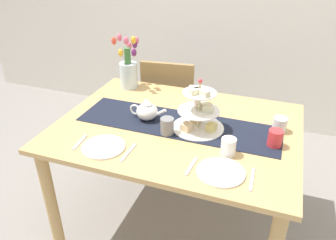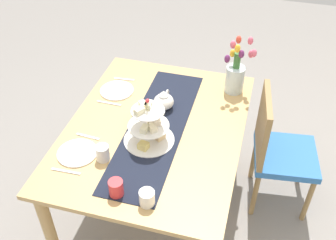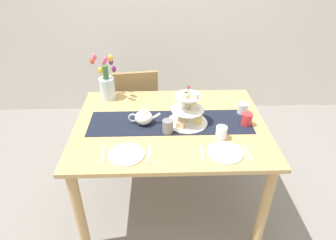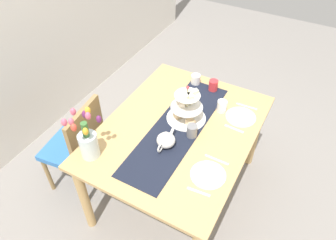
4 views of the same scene
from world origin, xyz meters
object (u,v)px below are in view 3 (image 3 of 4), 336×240
at_px(teapot, 144,117).
at_px(mug_orange, 247,119).
at_px(knife_left, 149,154).
at_px(mug_grey, 168,126).
at_px(cream_jug, 243,108).
at_px(fork_left, 104,155).
at_px(dinner_plate_left, 127,155).
at_px(fork_right, 202,153).
at_px(dinner_plate_right, 225,153).
at_px(chair_left, 136,106).
at_px(tulip_vase, 107,83).
at_px(knife_right, 248,152).
at_px(dining_table, 170,135).
at_px(mug_white_text, 221,133).
at_px(tiered_cake_stand, 188,112).

bearing_deg(teapot, mug_orange, -3.04).
distance_m(knife_left, mug_grey, 0.28).
bearing_deg(cream_jug, knife_left, -145.43).
bearing_deg(mug_orange, cream_jug, 85.15).
xyz_separation_m(fork_left, mug_orange, (0.99, 0.32, 0.04)).
height_order(dinner_plate_left, fork_right, dinner_plate_left).
bearing_deg(knife_left, dinner_plate_right, 0.00).
distance_m(chair_left, mug_grey, 0.98).
bearing_deg(fork_left, mug_orange, 18.08).
bearing_deg(dinner_plate_right, knife_left, 180.00).
bearing_deg(dinner_plate_left, tulip_vase, 105.90).
height_order(teapot, fork_left, teapot).
distance_m(fork_right, knife_right, 0.29).
xyz_separation_m(dining_table, knife_left, (-0.15, -0.36, 0.11)).
height_order(tulip_vase, dinner_plate_left, tulip_vase).
bearing_deg(mug_grey, cream_jug, 22.70).
bearing_deg(chair_left, mug_grey, -71.54).
bearing_deg(dining_table, mug_grey, -100.71).
bearing_deg(mug_white_text, mug_orange, 37.03).
height_order(chair_left, fork_left, chair_left).
xyz_separation_m(mug_grey, mug_orange, (0.58, 0.08, -0.00)).
distance_m(mug_grey, mug_white_text, 0.37).
bearing_deg(dining_table, knife_right, -36.97).
relative_size(tiered_cake_stand, mug_grey, 3.20).
bearing_deg(mug_orange, dining_table, 175.90).
xyz_separation_m(dinner_plate_left, knife_left, (0.14, 0.00, -0.00)).
distance_m(knife_left, knife_right, 0.63).
xyz_separation_m(cream_jug, dinner_plate_left, (-0.86, -0.49, -0.04)).
height_order(teapot, dinner_plate_right, teapot).
height_order(tulip_vase, fork_left, tulip_vase).
distance_m(tiered_cake_stand, dinner_plate_right, 0.43).
xyz_separation_m(dining_table, mug_orange, (0.55, -0.04, 0.16)).
height_order(fork_left, fork_right, same).
relative_size(dinner_plate_left, dinner_plate_right, 1.00).
bearing_deg(knife_right, dinner_plate_left, 180.00).
bearing_deg(dinner_plate_right, tiered_cake_stand, 120.24).
bearing_deg(knife_right, chair_left, 125.37).
height_order(knife_left, mug_orange, mug_orange).
bearing_deg(chair_left, mug_orange, -42.63).
xyz_separation_m(cream_jug, fork_right, (-0.38, -0.49, -0.04)).
distance_m(chair_left, mug_white_text, 1.21).
bearing_deg(knife_right, mug_orange, 77.43).
xyz_separation_m(tiered_cake_stand, knife_right, (0.36, -0.36, -0.10)).
bearing_deg(chair_left, dinner_plate_right, -59.86).
bearing_deg(mug_white_text, tulip_vase, 144.17).
distance_m(teapot, fork_right, 0.53).
xyz_separation_m(tulip_vase, cream_jug, (1.08, -0.28, -0.10)).
bearing_deg(dinner_plate_right, mug_orange, 56.09).
xyz_separation_m(cream_jug, knife_left, (-0.71, -0.49, -0.04)).
relative_size(dining_table, mug_orange, 14.77).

